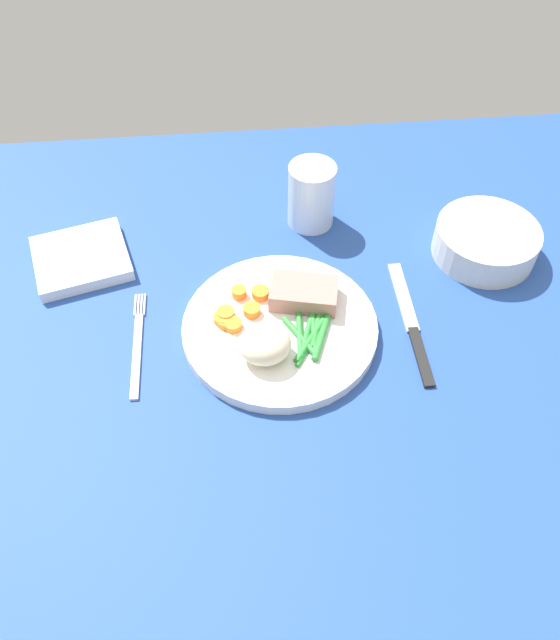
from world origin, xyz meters
TOP-DOWN VIEW (x-y plane):
  - dining_table at (0.00, 0.00)cm, footprint 120.00×90.00cm
  - dinner_plate at (-3.44, -0.19)cm, footprint 24.61×24.61cm
  - meat_portion at (-0.12, 3.68)cm, footprint 9.46×7.05cm
  - mashed_potatoes at (-5.65, -4.62)cm, footprint 6.26×5.75cm
  - carrot_slices at (-8.64, 2.29)cm, footprint 7.34×7.27cm
  - green_beans at (0.34, -2.12)cm, footprint 6.98×10.13cm
  - fork at (-21.35, -0.45)cm, footprint 1.44×16.60cm
  - knife at (13.45, -0.48)cm, footprint 1.70×20.50cm
  - water_glass at (3.05, 20.77)cm, footprint 6.75×6.75cm
  - salad_bowl at (26.41, 11.61)cm, footprint 14.23×14.23cm
  - napkin at (-29.73, 14.95)cm, footprint 15.11×14.59cm

SIDE VIEW (x-z plane):
  - dining_table at x=0.00cm, z-range 0.00..2.00cm
  - knife at x=13.45cm, z-range 1.88..2.52cm
  - fork at x=-21.35cm, z-range 2.00..2.40cm
  - dinner_plate at x=-3.44cm, z-range 2.00..3.60cm
  - napkin at x=-29.73cm, z-range 2.00..3.78cm
  - green_beans at x=0.34cm, z-range 3.55..4.43cm
  - carrot_slices at x=-8.64cm, z-range 3.51..4.74cm
  - salad_bowl at x=26.41cm, z-range 2.29..6.87cm
  - meat_portion at x=-0.12cm, z-range 3.60..6.20cm
  - mashed_potatoes at x=-5.65cm, z-range 3.60..7.72cm
  - water_glass at x=3.05cm, z-range 1.27..10.83cm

